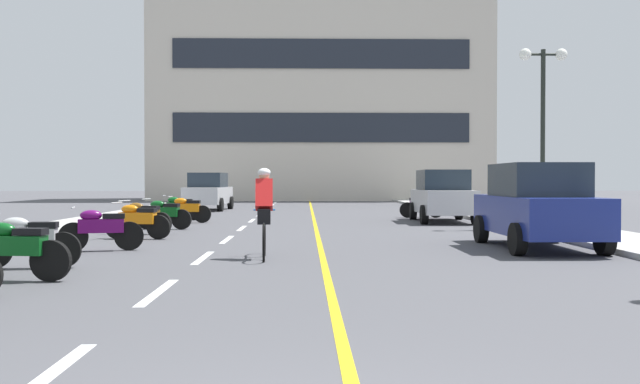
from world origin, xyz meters
The scene contains 31 objects.
ground_plane centered at (0.00, 21.00, 0.00)m, with size 140.00×140.00×0.00m, color #47474C.
curb_left centered at (-7.20, 24.00, 0.06)m, with size 2.40×72.00×0.12m, color #A8A8A3.
curb_right centered at (7.20, 24.00, 0.06)m, with size 2.40×72.00×0.12m, color #A8A8A3.
lane_dash_0 centered at (-2.00, 2.00, 0.00)m, with size 0.14×2.20×0.01m, color silver.
lane_dash_1 centered at (-2.00, 6.00, 0.00)m, with size 0.14×2.20×0.01m, color silver.
lane_dash_2 centered at (-2.00, 10.00, 0.00)m, with size 0.14×2.20×0.01m, color silver.
lane_dash_3 centered at (-2.00, 14.00, 0.00)m, with size 0.14×2.20×0.01m, color silver.
lane_dash_4 centered at (-2.00, 18.00, 0.00)m, with size 0.14×2.20×0.01m, color silver.
lane_dash_5 centered at (-2.00, 22.00, 0.00)m, with size 0.14×2.20×0.01m, color silver.
lane_dash_6 centered at (-2.00, 26.00, 0.00)m, with size 0.14×2.20×0.01m, color silver.
lane_dash_7 centered at (-2.00, 30.00, 0.00)m, with size 0.14×2.20×0.01m, color silver.
lane_dash_8 centered at (-2.00, 34.00, 0.00)m, with size 0.14×2.20×0.01m, color silver.
lane_dash_9 centered at (-2.00, 38.00, 0.00)m, with size 0.14×2.20×0.01m, color silver.
lane_dash_10 centered at (-2.00, 42.00, 0.00)m, with size 0.14×2.20×0.01m, color silver.
lane_dash_11 centered at (-2.00, 46.00, 0.00)m, with size 0.14×2.20×0.01m, color silver.
centre_line_yellow centered at (0.25, 24.00, 0.00)m, with size 0.12×66.00×0.01m, color gold.
office_building centered at (1.07, 49.69, 8.50)m, with size 24.42×9.51×17.00m.
street_lamp_mid centered at (7.13, 17.81, 4.00)m, with size 1.46×0.36×5.32m.
parked_car_near centered at (4.89, 11.65, 0.92)m, with size 1.92×4.20×1.82m.
parked_car_mid centered at (4.74, 21.15, 0.92)m, with size 2.00×4.24×1.82m.
parked_car_far centered at (-4.79, 30.80, 0.92)m, with size 2.13×4.30×1.82m.
motorcycle_2 centered at (-4.31, 7.04, 0.47)m, with size 1.70×0.60×0.92m.
motorcycle_3 centered at (-4.67, 8.48, 0.47)m, with size 1.70×0.60×0.92m.
motorcycle_4 centered at (-4.29, 11.30, 0.47)m, with size 1.68×0.66×0.92m.
motorcycle_5 centered at (-4.25, 14.24, 0.47)m, with size 1.69×0.61×0.92m.
motorcycle_6 centered at (-4.49, 15.80, 0.47)m, with size 1.66×0.73×0.92m.
motorcycle_7 centered at (-4.30, 17.66, 0.47)m, with size 1.69×0.61×0.92m.
motorcycle_8 centered at (-4.16, 20.79, 0.47)m, with size 1.70×0.60×0.92m.
motorcycle_9 centered at (-4.67, 22.29, 0.47)m, with size 1.70×0.60×0.92m.
motorcycle_10 centered at (4.47, 23.84, 0.47)m, with size 1.70×0.60×0.92m.
cyclist_rider centered at (-0.85, 9.90, 0.89)m, with size 0.42×1.77×1.71m.
Camera 1 is at (-0.08, -3.07, 1.46)m, focal length 38.99 mm.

